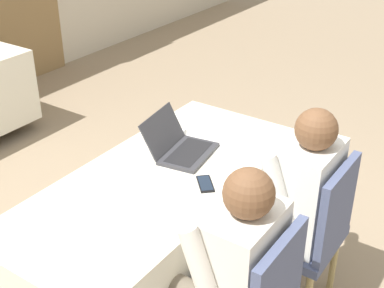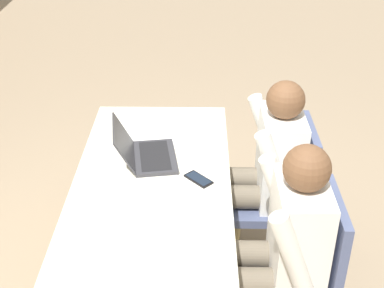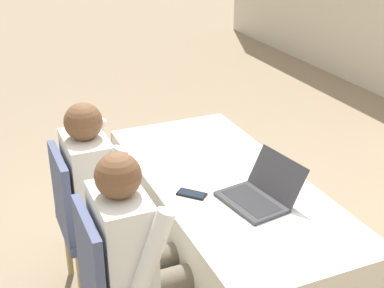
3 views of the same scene
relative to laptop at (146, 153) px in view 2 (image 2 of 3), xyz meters
The scene contains 9 objects.
conference_table_near 0.34m from the laptop, 169.71° to the right, with size 1.76×0.79×0.73m.
laptop is the anchor object (origin of this frame).
cell_phone 0.34m from the laptop, 123.91° to the right, with size 0.16×0.15×0.01m.
paper_beside_laptop 0.61m from the laptop, 165.76° to the right, with size 0.32×0.36×0.00m.
paper_centre_table 0.21m from the laptop, ahead, with size 0.22×0.31×0.00m.
chair_near_left 0.98m from the laptop, 127.64° to the right, with size 0.44×0.44×0.90m.
chair_near_right 0.80m from the laptop, 85.42° to the right, with size 0.44×0.44×0.90m.
person_checkered_shirt 0.87m from the laptop, 131.82° to the right, with size 0.50×0.52×1.16m.
person_white_shirt 0.66m from the laptop, 84.69° to the right, with size 0.50×0.52×1.16m.
Camera 2 is at (-2.14, -0.24, 2.24)m, focal length 50.00 mm.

